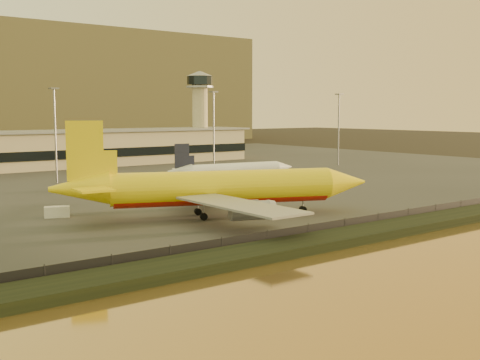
{
  "coord_description": "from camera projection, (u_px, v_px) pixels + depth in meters",
  "views": [
    {
      "loc": [
        -68.0,
        -77.48,
        19.32
      ],
      "look_at": [
        0.14,
        12.0,
        6.47
      ],
      "focal_mm": 45.0,
      "sensor_mm": 36.0,
      "label": 1
    }
  ],
  "objects": [
    {
      "name": "ground",
      "position": [
        281.0,
        223.0,
        104.37
      ],
      "size": [
        900.0,
        900.0,
        0.0
      ],
      "primitive_type": "plane",
      "color": "black",
      "rests_on": "ground"
    },
    {
      "name": "embankment",
      "position": [
        355.0,
        235.0,
        90.85
      ],
      "size": [
        320.0,
        7.0,
        1.4
      ],
      "primitive_type": "cube",
      "color": "black",
      "rests_on": "ground"
    },
    {
      "name": "tarmac",
      "position": [
        71.0,
        176.0,
        179.45
      ],
      "size": [
        320.0,
        220.0,
        0.2
      ],
      "primitive_type": "cube",
      "color": "#2D2D2D",
      "rests_on": "ground"
    },
    {
      "name": "perimeter_fence",
      "position": [
        336.0,
        227.0,
        93.95
      ],
      "size": [
        300.0,
        0.05,
        2.2
      ],
      "primitive_type": "cube",
      "color": "black",
      "rests_on": "tarmac"
    },
    {
      "name": "control_tower",
      "position": [
        200.0,
        106.0,
        247.59
      ],
      "size": [
        11.2,
        11.2,
        35.5
      ],
      "color": "tan",
      "rests_on": "tarmac"
    },
    {
      "name": "apron_light_masts",
      "position": [
        147.0,
        124.0,
        170.9
      ],
      "size": [
        152.2,
        12.2,
        25.4
      ],
      "color": "slate",
      "rests_on": "tarmac"
    },
    {
      "name": "dhl_cargo_jet",
      "position": [
        218.0,
        188.0,
        109.05
      ],
      "size": [
        56.44,
        53.4,
        17.57
      ],
      "rotation": [
        0.0,
        0.0,
        -0.39
      ],
      "color": "yellow",
      "rests_on": "tarmac"
    },
    {
      "name": "white_narrowbody_jet",
      "position": [
        233.0,
        170.0,
        162.61
      ],
      "size": [
        37.79,
        36.49,
        10.87
      ],
      "rotation": [
        0.0,
        0.0,
        -0.16
      ],
      "color": "white",
      "rests_on": "tarmac"
    },
    {
      "name": "gse_vehicle_yellow",
      "position": [
        253.0,
        196.0,
        130.86
      ],
      "size": [
        4.09,
        2.27,
        1.75
      ],
      "primitive_type": "cube",
      "rotation": [
        0.0,
        0.0,
        -0.14
      ],
      "color": "yellow",
      "rests_on": "tarmac"
    },
    {
      "name": "gse_vehicle_white",
      "position": [
        57.0,
        212.0,
        108.99
      ],
      "size": [
        4.85,
        3.45,
        1.99
      ],
      "primitive_type": "cube",
      "rotation": [
        0.0,
        0.0,
        -0.37
      ],
      "color": "white",
      "rests_on": "tarmac"
    }
  ]
}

